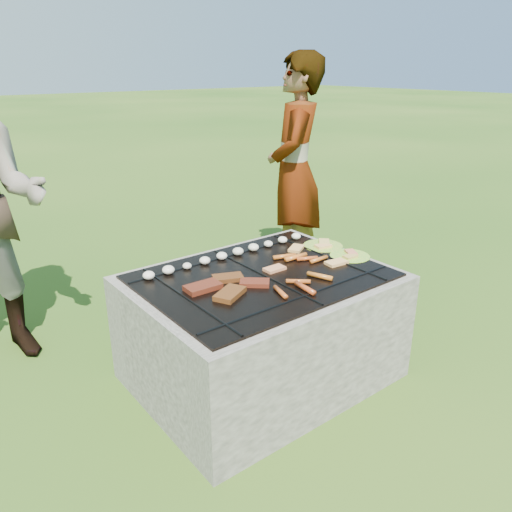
{
  "coord_description": "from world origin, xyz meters",
  "views": [
    {
      "loc": [
        -1.48,
        -1.84,
        1.63
      ],
      "look_at": [
        0.0,
        0.05,
        0.7
      ],
      "focal_mm": 35.0,
      "sensor_mm": 36.0,
      "label": 1
    }
  ],
  "objects_px": {
    "fire_pit": "(262,331)",
    "plate_far": "(323,246)",
    "plate_near": "(350,256)",
    "cook": "(295,172)"
  },
  "relations": [
    {
      "from": "fire_pit",
      "to": "cook",
      "type": "bearing_deg",
      "value": 41.28
    },
    {
      "from": "plate_near",
      "to": "plate_far",
      "type": "bearing_deg",
      "value": 89.87
    },
    {
      "from": "fire_pit",
      "to": "plate_near",
      "type": "relative_size",
      "value": 4.37
    },
    {
      "from": "fire_pit",
      "to": "plate_near",
      "type": "xyz_separation_m",
      "value": [
        0.56,
        -0.1,
        0.33
      ]
    },
    {
      "from": "fire_pit",
      "to": "plate_far",
      "type": "xyz_separation_m",
      "value": [
        0.56,
        0.12,
        0.33
      ]
    },
    {
      "from": "plate_near",
      "to": "cook",
      "type": "distance_m",
      "value": 1.17
    },
    {
      "from": "fire_pit",
      "to": "cook",
      "type": "height_order",
      "value": "cook"
    },
    {
      "from": "fire_pit",
      "to": "plate_near",
      "type": "distance_m",
      "value": 0.66
    },
    {
      "from": "plate_far",
      "to": "plate_near",
      "type": "bearing_deg",
      "value": -90.13
    },
    {
      "from": "plate_far",
      "to": "plate_near",
      "type": "height_order",
      "value": "plate_far"
    }
  ]
}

